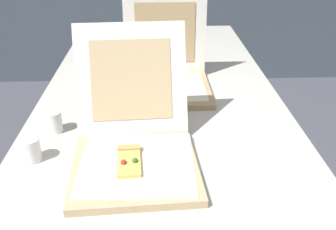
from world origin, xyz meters
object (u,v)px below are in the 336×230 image
(pizza_box_front, at_px, (134,146))
(cup_white_far, at_px, (111,63))
(table, at_px, (161,118))
(cup_white_near_center, at_px, (53,122))
(pizza_box_middle, at_px, (166,76))
(cup_white_near_left, at_px, (31,150))

(pizza_box_front, distance_m, cup_white_far, 0.74)
(pizza_box_front, bearing_deg, table, 72.87)
(pizza_box_front, height_order, cup_white_far, pizza_box_front)
(table, distance_m, cup_white_near_center, 0.40)
(pizza_box_middle, distance_m, cup_white_far, 0.32)
(cup_white_far, bearing_deg, pizza_box_front, -79.64)
(pizza_box_middle, relative_size, cup_white_near_left, 5.18)
(cup_white_far, xyz_separation_m, cup_white_near_left, (-0.16, -0.72, 0.00))
(pizza_box_front, distance_m, cup_white_near_center, 0.32)
(table, xyz_separation_m, pizza_box_middle, (0.03, 0.18, 0.10))
(table, bearing_deg, cup_white_far, 119.14)
(pizza_box_front, bearing_deg, cup_white_far, 96.75)
(pizza_box_front, relative_size, cup_white_near_center, 6.98)
(cup_white_near_left, bearing_deg, pizza_box_front, -2.54)
(cup_white_far, bearing_deg, cup_white_near_center, -103.93)
(table, xyz_separation_m, cup_white_far, (-0.22, 0.39, 0.08))
(cup_white_far, height_order, cup_white_near_left, same)
(cup_white_near_left, distance_m, cup_white_near_center, 0.17)
(pizza_box_middle, xyz_separation_m, cup_white_far, (-0.24, 0.21, -0.02))
(cup_white_near_left, bearing_deg, cup_white_near_center, 80.83)
(pizza_box_front, xyz_separation_m, cup_white_near_center, (-0.27, 0.18, -0.01))
(pizza_box_middle, bearing_deg, cup_white_near_left, -128.84)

